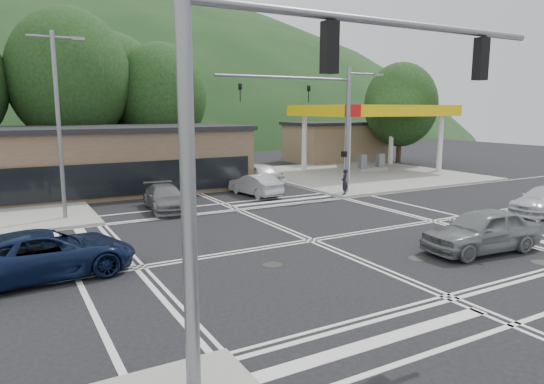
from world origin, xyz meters
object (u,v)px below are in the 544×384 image
car_silver_east (544,200)px  pedestrian (344,182)px  car_grey_center (482,230)px  car_queue_a (255,185)px  car_northbound (165,198)px  car_blue_west (46,254)px  car_queue_b (256,174)px

car_silver_east → pedestrian: bearing=-153.2°
car_grey_center → car_queue_a: car_grey_center is taller
car_grey_center → pedestrian: bearing=172.3°
car_queue_a → car_northbound: size_ratio=0.90×
car_blue_west → car_queue_b: car_queue_b is taller
car_silver_east → car_queue_b: bearing=-157.5°
car_blue_west → car_silver_east: car_blue_west is taller
car_queue_b → car_northbound: (-8.15, -5.00, -0.18)m
car_blue_west → car_northbound: 10.75m
car_grey_center → pedestrian: size_ratio=3.05×
car_blue_west → pedestrian: (17.52, 7.00, 0.17)m
car_queue_a → pedestrian: 5.61m
car_silver_east → car_queue_a: 16.27m
car_blue_west → car_queue_b: (14.72, 13.50, 0.07)m
car_queue_b → car_northbound: size_ratio=1.07×
car_blue_west → car_silver_east: (23.66, -2.03, -0.09)m
car_queue_a → car_queue_b: 3.80m
car_grey_center → car_northbound: bearing=-143.6°
car_blue_west → car_grey_center: car_grey_center is taller
car_silver_east → car_queue_b: size_ratio=0.95×
car_grey_center → car_queue_b: size_ratio=0.98×
car_queue_a → pedestrian: (4.62, -3.17, 0.26)m
car_silver_east → car_northbound: car_silver_east is taller
car_northbound → pedestrian: size_ratio=2.91×
car_silver_east → car_northbound: bearing=-129.1°
pedestrian → car_grey_center: bearing=38.5°
car_grey_center → car_queue_b: 18.50m
car_queue_b → car_blue_west: bearing=38.9°
car_grey_center → car_queue_a: bearing=-167.8°
car_grey_center → pedestrian: pedestrian is taller
car_silver_east → car_queue_a: bearing=-146.0°
car_blue_west → car_grey_center: 15.63m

